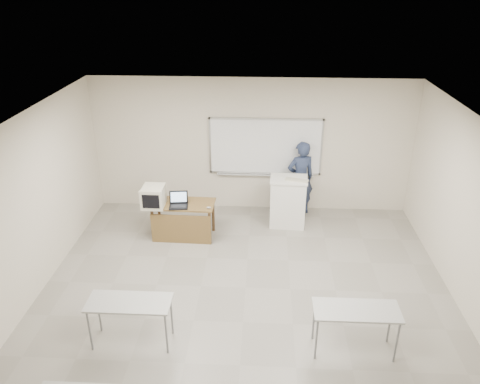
# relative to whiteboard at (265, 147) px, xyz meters

# --- Properties ---
(floor) EXTENTS (7.00, 8.00, 0.01)m
(floor) POSITION_rel_whiteboard_xyz_m (-0.30, -3.97, -1.49)
(floor) COLOR gray
(floor) RESTS_ON ground
(whiteboard) EXTENTS (2.48, 0.10, 1.31)m
(whiteboard) POSITION_rel_whiteboard_xyz_m (0.00, 0.00, 0.00)
(whiteboard) COLOR white
(whiteboard) RESTS_ON floor
(student_desks) EXTENTS (4.40, 2.20, 0.73)m
(student_desks) POSITION_rel_whiteboard_xyz_m (-0.30, -5.32, -0.81)
(student_desks) COLOR #AAA9A4
(student_desks) RESTS_ON floor
(instructor_desk) EXTENTS (1.27, 0.63, 0.75)m
(instructor_desk) POSITION_rel_whiteboard_xyz_m (-1.64, -1.48, -0.96)
(instructor_desk) COLOR brown
(instructor_desk) RESTS_ON floor
(podium) EXTENTS (0.77, 0.56, 1.09)m
(podium) POSITION_rel_whiteboard_xyz_m (0.50, -0.77, -0.93)
(podium) COLOR white
(podium) RESTS_ON floor
(crt_monitor) EXTENTS (0.44, 0.49, 0.42)m
(crt_monitor) POSITION_rel_whiteboard_xyz_m (-2.19, -1.49, -0.53)
(crt_monitor) COLOR beige
(crt_monitor) RESTS_ON instructor_desk
(laptop) EXTENTS (0.37, 0.34, 0.27)m
(laptop) POSITION_rel_whiteboard_xyz_m (-1.70, -1.49, -0.67)
(laptop) COLOR black
(laptop) RESTS_ON instructor_desk
(mouse) EXTENTS (0.10, 0.08, 0.04)m
(mouse) POSITION_rel_whiteboard_xyz_m (-1.09, -1.57, -0.71)
(mouse) COLOR gray
(mouse) RESTS_ON instructor_desk
(keyboard) EXTENTS (0.50, 0.28, 0.03)m
(keyboard) POSITION_rel_whiteboard_xyz_m (0.65, -0.89, -0.38)
(keyboard) COLOR beige
(keyboard) RESTS_ON podium
(presenter) EXTENTS (0.71, 0.58, 1.70)m
(presenter) POSITION_rel_whiteboard_xyz_m (0.78, -0.20, -0.63)
(presenter) COLOR black
(presenter) RESTS_ON floor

